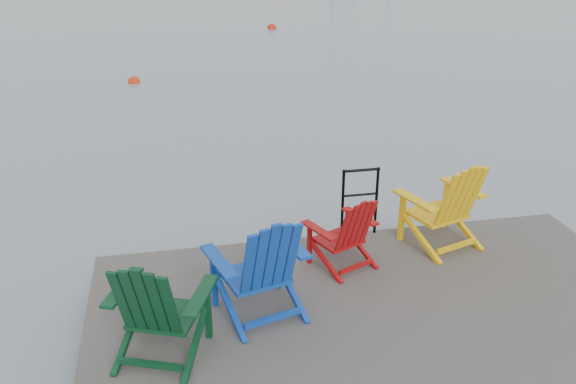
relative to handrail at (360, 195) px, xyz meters
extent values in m
cube|color=#312E2C|center=(-0.25, -2.45, -0.64)|extent=(6.00, 5.00, 0.20)
cylinder|color=black|center=(-2.95, -0.25, -1.34)|extent=(0.26, 0.26, 1.20)
cylinder|color=black|center=(-0.25, -0.25, -1.34)|extent=(0.26, 0.26, 1.20)
cylinder|color=black|center=(2.45, -0.25, -1.34)|extent=(0.26, 0.26, 1.20)
cylinder|color=black|center=(-0.22, 0.00, -0.09)|extent=(0.04, 0.04, 0.90)
cylinder|color=black|center=(0.22, 0.00, -0.09)|extent=(0.04, 0.04, 0.90)
cylinder|color=black|center=(0.00, 0.00, 0.34)|extent=(0.48, 0.04, 0.04)
cylinder|color=black|center=(0.00, 0.00, 0.01)|extent=(0.44, 0.03, 0.03)
cube|color=#09361B|center=(-2.44, -1.82, -0.19)|extent=(0.73, 0.70, 0.04)
cube|color=#09361B|center=(-2.68, -1.49, -0.23)|extent=(0.07, 0.07, 0.61)
cube|color=#09361B|center=(-2.04, -1.75, -0.23)|extent=(0.07, 0.07, 0.61)
cube|color=#09361B|center=(-2.79, -1.70, 0.09)|extent=(0.37, 0.67, 0.03)
cube|color=#09361B|center=(-2.10, -1.98, 0.09)|extent=(0.37, 0.67, 0.03)
cube|color=#09361B|center=(-2.57, -2.15, 0.18)|extent=(0.60, 0.46, 0.75)
cube|color=#103FA8|center=(-1.52, -1.34, -0.17)|extent=(0.74, 0.69, 0.05)
cube|color=#103FA8|center=(-1.93, -1.22, -0.22)|extent=(0.07, 0.07, 0.64)
cube|color=#103FA8|center=(-1.24, -1.02, -0.22)|extent=(0.07, 0.07, 0.64)
cube|color=#103FA8|center=(-1.89, -1.47, 0.12)|extent=(0.32, 0.71, 0.03)
cube|color=#103FA8|center=(-1.14, -1.25, 0.12)|extent=(0.32, 0.71, 0.03)
cube|color=#103FA8|center=(-1.42, -1.70, 0.22)|extent=(0.62, 0.44, 0.79)
cube|color=#A30C0D|center=(-0.45, -0.62, -0.25)|extent=(0.61, 0.58, 0.04)
cube|color=#A30C0D|center=(-0.78, -0.58, -0.29)|extent=(0.06, 0.06, 0.50)
cube|color=#A30C0D|center=(-0.26, -0.35, -0.29)|extent=(0.06, 0.06, 0.50)
cube|color=#A30C0D|center=(-0.72, -0.76, -0.02)|extent=(0.32, 0.54, 0.02)
cube|color=#A30C0D|center=(-0.16, -0.52, -0.02)|extent=(0.32, 0.54, 0.02)
cube|color=#A30C0D|center=(-0.33, -0.89, 0.05)|extent=(0.50, 0.39, 0.62)
cube|color=yellow|center=(0.88, -0.35, -0.18)|extent=(0.74, 0.69, 0.04)
cube|color=yellow|center=(0.47, -0.25, -0.23)|extent=(0.07, 0.07, 0.63)
cube|color=yellow|center=(1.15, -0.03, -0.23)|extent=(0.07, 0.07, 0.63)
cube|color=yellow|center=(0.52, -0.49, 0.11)|extent=(0.34, 0.70, 0.03)
cube|color=yellow|center=(1.25, -0.25, 0.11)|extent=(0.34, 0.70, 0.03)
cube|color=yellow|center=(0.99, -0.70, 0.20)|extent=(0.62, 0.45, 0.77)
sphere|color=red|center=(-3.17, 10.91, -1.04)|extent=(0.35, 0.35, 0.35)
sphere|color=red|center=(2.29, 19.51, -1.04)|extent=(0.40, 0.40, 0.40)
camera|label=1|loc=(-2.24, -6.60, 3.12)|focal=38.00mm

